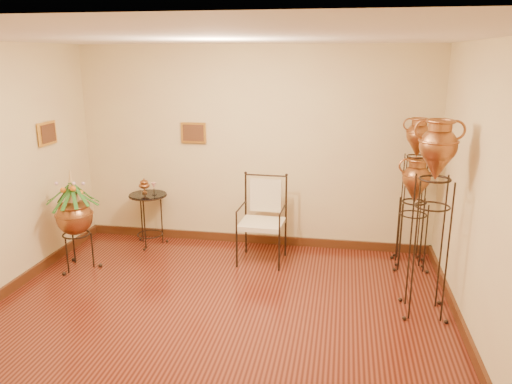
% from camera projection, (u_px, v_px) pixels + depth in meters
% --- Properties ---
extents(ground, '(5.00, 5.00, 0.00)m').
position_uv_depth(ground, '(208.00, 331.00, 4.96)').
color(ground, maroon).
rests_on(ground, ground).
extents(room_shell, '(5.02, 5.02, 2.81)m').
position_uv_depth(room_shell, '(203.00, 161.00, 4.51)').
color(room_shell, beige).
rests_on(room_shell, ground).
extents(amphora_tall, '(0.41, 0.41, 1.93)m').
position_uv_depth(amphora_tall, '(414.00, 190.00, 6.38)').
color(amphora_tall, black).
rests_on(amphora_tall, ground).
extents(amphora_mid, '(0.61, 0.61, 2.09)m').
position_uv_depth(amphora_mid, '(431.00, 219.00, 5.05)').
color(amphora_mid, black).
rests_on(amphora_mid, ground).
extents(amphora_short, '(0.49, 0.49, 1.45)m').
position_uv_depth(amphora_short, '(413.00, 213.00, 6.31)').
color(amphora_short, black).
rests_on(amphora_short, ground).
extents(planter_urn, '(0.73, 0.73, 1.33)m').
position_uv_depth(planter_urn, '(74.00, 213.00, 6.26)').
color(planter_urn, black).
rests_on(planter_urn, ground).
extents(armchair, '(0.66, 0.62, 1.14)m').
position_uv_depth(armchair, '(262.00, 221.00, 6.50)').
color(armchair, black).
rests_on(armchair, ground).
extents(side_table, '(0.65, 0.65, 0.96)m').
position_uv_depth(side_table, '(149.00, 218.00, 7.14)').
color(side_table, black).
rests_on(side_table, ground).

